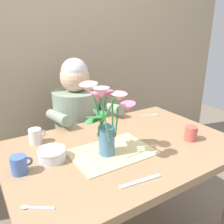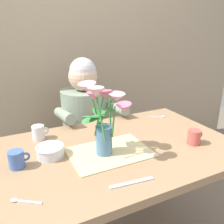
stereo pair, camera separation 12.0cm
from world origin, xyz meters
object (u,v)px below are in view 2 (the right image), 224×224
object	(u,v)px
ceramic_bowl	(50,151)
flower_vase	(103,115)
dinner_knife	(132,183)
coffee_cup	(194,137)
seated_person	(86,132)
tea_cup	(39,132)
ceramic_mug	(17,159)

from	to	relation	value
ceramic_bowl	flower_vase	bearing A→B (deg)	-21.67
dinner_knife	coffee_cup	world-z (taller)	coffee_cup
seated_person	tea_cup	distance (m)	0.56
dinner_knife	ceramic_mug	bearing A→B (deg)	147.21
ceramic_bowl	tea_cup	size ratio (longest dim) A/B	1.46
flower_vase	coffee_cup	bearing A→B (deg)	-13.15
flower_vase	ceramic_mug	bearing A→B (deg)	170.91
ceramic_bowl	coffee_cup	distance (m)	0.75
ceramic_bowl	coffee_cup	xyz separation A→B (m)	(0.72, -0.21, 0.01)
flower_vase	ceramic_mug	size ratio (longest dim) A/B	3.89
tea_cup	coffee_cup	bearing A→B (deg)	-29.96
flower_vase	dinner_knife	size ratio (longest dim) A/B	1.91
seated_person	tea_cup	bearing A→B (deg)	-136.93
dinner_knife	ceramic_mug	distance (m)	0.52
ceramic_bowl	dinner_knife	world-z (taller)	ceramic_bowl
ceramic_bowl	coffee_cup	size ratio (longest dim) A/B	1.46
ceramic_mug	ceramic_bowl	bearing A→B (deg)	11.71
flower_vase	ceramic_bowl	distance (m)	0.31
seated_person	tea_cup	world-z (taller)	seated_person
seated_person	tea_cup	size ratio (longest dim) A/B	12.20
flower_vase	ceramic_mug	distance (m)	0.43
dinner_knife	coffee_cup	bearing A→B (deg)	23.88
ceramic_bowl	tea_cup	xyz separation A→B (m)	(-0.02, 0.22, 0.01)
ceramic_bowl	dinner_knife	distance (m)	0.43
seated_person	ceramic_mug	world-z (taller)	seated_person
ceramic_bowl	tea_cup	world-z (taller)	tea_cup
ceramic_bowl	coffee_cup	bearing A→B (deg)	-16.05
dinner_knife	coffee_cup	distance (m)	0.50
seated_person	flower_vase	distance (m)	0.77
dinner_knife	tea_cup	bearing A→B (deg)	120.96
flower_vase	dinner_knife	world-z (taller)	flower_vase
dinner_knife	flower_vase	bearing A→B (deg)	98.22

